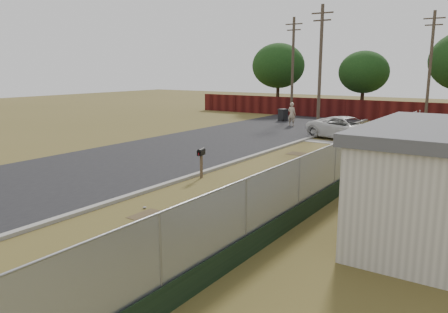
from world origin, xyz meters
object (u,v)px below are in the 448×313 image
Objects in this scene: pickup_truck at (347,128)px; trash_bin at (283,115)px; mailbox at (201,155)px; pedestrian at (292,114)px.

trash_bin is (-8.11, 6.98, -0.19)m from pickup_truck.
pickup_truck is (1.72, 13.49, -0.26)m from mailbox.
pedestrian is at bearing -51.51° from trash_bin.
mailbox is 0.67× the size of pedestrian.
pedestrian is 1.78× the size of trash_bin.
trash_bin is (-6.38, 20.47, -0.45)m from mailbox.
pickup_truck is at bearing -40.71° from trash_bin.
pickup_truck is at bearing 82.73° from mailbox.
pedestrian reaches higher than mailbox.
mailbox is at bearing -72.68° from trash_bin.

